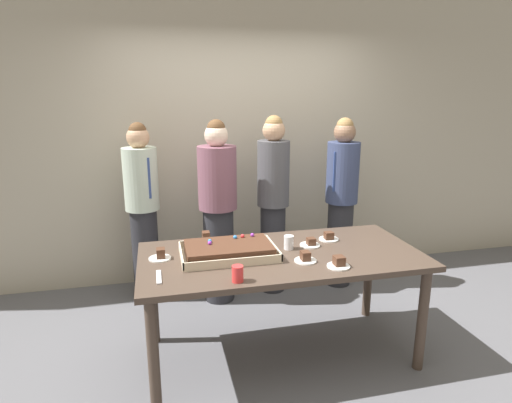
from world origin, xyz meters
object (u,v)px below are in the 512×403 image
Objects in this scene: cake_server_utensil at (159,277)px; person_striped_tie_right at (341,200)px; party_table at (281,265)px; plated_slice_center_front at (160,255)px; drink_cup_middle at (289,242)px; plated_slice_center_back at (310,243)px; plated_slice_far_left at (305,258)px; sheet_cake at (228,250)px; person_green_shirt_behind at (218,210)px; person_serving_front at (273,201)px; plated_slice_far_right at (329,237)px; plated_slice_near_right at (339,263)px; plated_slice_near_left at (207,238)px; drink_cup_nearest at (238,274)px; person_far_right_suit at (143,209)px.

person_striped_tie_right is (1.77, 1.26, 0.08)m from cake_server_utensil.
plated_slice_center_front is (-0.83, 0.10, 0.11)m from party_table.
cake_server_utensil is (-0.92, -0.29, -0.05)m from drink_cup_middle.
plated_slice_far_left is at bearing -116.72° from plated_slice_center_back.
sheet_cake is 0.95m from person_green_shirt_behind.
party_table is at bearing 14.05° from cake_server_utensil.
person_serving_front reaches higher than party_table.
cake_server_utensil is at bearing -177.67° from plated_slice_far_left.
person_serving_front reaches higher than sheet_cake.
plated_slice_center_front is at bearing 178.79° from drink_cup_middle.
plated_slice_near_right is at bearing -105.61° from plated_slice_far_right.
plated_slice_far_left is at bearing -42.09° from plated_slice_near_left.
drink_cup_nearest is at bearing -82.72° from plated_slice_near_left.
plated_slice_near_left is at bearing 109.16° from sheet_cake.
person_far_right_suit reaches higher than plated_slice_center_back.
plated_slice_center_back is at bearing -153.93° from plated_slice_far_right.
sheet_cake is 3.28× the size of cake_server_utensil.
plated_slice_center_front reaches higher than plated_slice_far_right.
plated_slice_far_right is (0.14, 0.50, -0.00)m from plated_slice_near_right.
sheet_cake is 0.63m from plated_slice_center_back.
drink_cup_middle is (0.08, 0.08, 0.14)m from party_table.
person_serving_front reaches higher than person_striped_tie_right.
plated_slice_center_front is 0.31m from cake_server_utensil.
party_table is 19.66× the size of drink_cup_nearest.
sheet_cake is (-0.37, 0.04, 0.13)m from party_table.
person_far_right_suit is at bearing -64.68° from person_serving_front.
plated_slice_center_front reaches higher than plated_slice_center_back.
person_serving_front is at bearing 49.82° from cake_server_utensil.
plated_slice_far_left reaches higher than party_table.
person_far_right_suit reaches higher than cake_server_utensil.
drink_cup_nearest is (-0.82, -0.57, 0.03)m from plated_slice_far_right.
sheet_cake reaches higher than cake_server_utensil.
person_striped_tie_right reaches higher than plated_slice_center_front.
drink_cup_nearest is at bearing -46.95° from plated_slice_center_front.
person_striped_tie_right is (1.29, 1.00, 0.04)m from sheet_cake.
plated_slice_center_back is 0.80m from drink_cup_nearest.
plated_slice_far_left is 1.00× the size of plated_slice_center_back.
person_far_right_suit reaches higher than plated_slice_far_right.
plated_slice_far_left is at bearing -81.42° from drink_cup_middle.
cake_server_utensil is 1.32m from person_green_shirt_behind.
plated_slice_near_left reaches higher than cake_server_utensil.
plated_slice_far_left reaches higher than cake_server_utensil.
plated_slice_far_right is 1.27m from plated_slice_center_front.
plated_slice_far_left is 0.09× the size of person_serving_front.
plated_slice_near_left is at bearing -12.00° from person_green_shirt_behind.
party_table is at bearing 11.63° from person_far_right_suit.
person_green_shirt_behind reaches higher than person_striped_tie_right.
sheet_cake is 0.39× the size of person_striped_tie_right.
drink_cup_nearest reaches higher than plated_slice_center_back.
plated_slice_center_back is 0.09× the size of person_serving_front.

